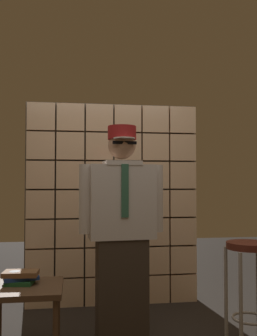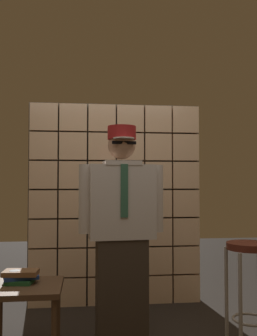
% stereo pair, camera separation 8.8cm
% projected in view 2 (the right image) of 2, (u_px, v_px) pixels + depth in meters
% --- Properties ---
extents(glass_block_wall, '(1.82, 0.10, 2.12)m').
position_uv_depth(glass_block_wall, '(116.00, 204.00, 4.01)').
color(glass_block_wall, '#E0B78C').
rests_on(glass_block_wall, ground).
extents(standing_person, '(0.68, 0.30, 1.70)m').
position_uv_depth(standing_person, '(122.00, 229.00, 3.00)').
color(standing_person, '#382D23').
rests_on(standing_person, ground).
extents(bar_stool, '(0.34, 0.34, 0.81)m').
position_uv_depth(bar_stool, '(250.00, 271.00, 2.84)').
color(bar_stool, '#592319').
rests_on(bar_stool, ground).
extents(side_table, '(0.52, 0.52, 0.51)m').
position_uv_depth(side_table, '(25.00, 295.00, 2.76)').
color(side_table, '#513823').
rests_on(side_table, ground).
extents(book_stack, '(0.27, 0.20, 0.09)m').
position_uv_depth(book_stack, '(21.00, 276.00, 2.82)').
color(book_stack, '#1E592D').
rests_on(book_stack, side_table).
extents(coffee_mug, '(0.13, 0.08, 0.09)m').
position_uv_depth(coffee_mug, '(15.00, 277.00, 2.81)').
color(coffee_mug, black).
rests_on(coffee_mug, side_table).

